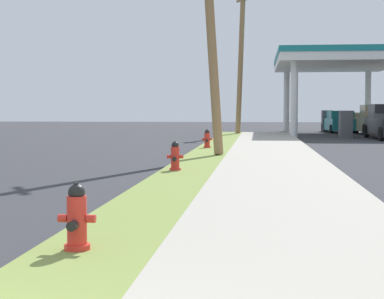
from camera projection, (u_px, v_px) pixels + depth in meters
name	position (u px, v px, depth m)	size (l,w,h in m)	color
fire_hydrant_nearest	(77.00, 221.00, 6.99)	(0.42, 0.38, 0.74)	red
fire_hydrant_second	(175.00, 158.00, 16.12)	(0.42, 0.38, 0.74)	red
fire_hydrant_third	(207.00, 140.00, 25.64)	(0.42, 0.37, 0.74)	red
utility_pole_midground	(209.00, 3.00, 21.93)	(1.38, 2.22, 10.33)	#937047
utility_pole_background	(241.00, 61.00, 40.41)	(1.01, 1.27, 9.10)	#937047
car_teal_by_near_pump	(339.00, 122.00, 45.75)	(2.22, 4.62, 1.57)	#197075
truck_tan_at_forecourt	(374.00, 121.00, 42.34)	(2.19, 5.43, 1.97)	tan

